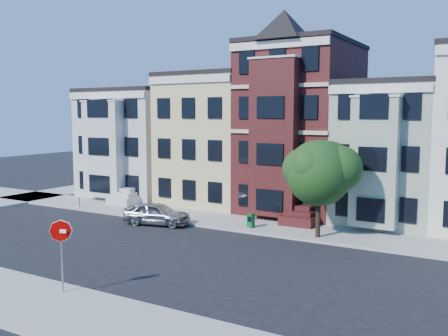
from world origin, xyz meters
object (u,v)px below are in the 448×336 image
Objects in this scene: newspaper_box at (251,221)px; stop_sign at (62,251)px; parked_car at (157,214)px; fire_hydrant at (79,203)px; street_tree at (319,177)px.

newspaper_box is 13.89m from stop_sign.
stop_sign is (4.65, -11.97, 1.06)m from parked_car.
stop_sign is at bearing -45.31° from fire_hydrant.
street_tree reaches higher than fire_hydrant.
street_tree is 5.36m from newspaper_box.
parked_car is at bearing -151.59° from newspaper_box.
stop_sign is (12.93, -13.07, 1.31)m from fire_hydrant.
parked_car is 6.49× the size of fire_hydrant.
street_tree reaches higher than parked_car.
stop_sign reaches higher than parked_car.
newspaper_box is 1.29× the size of fire_hydrant.
fire_hydrant is at bearing 69.11° from parked_car.
parked_car is 1.32× the size of stop_sign.
parked_car is at bearing -171.12° from street_tree.
street_tree is at bearing 49.63° from stop_sign.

